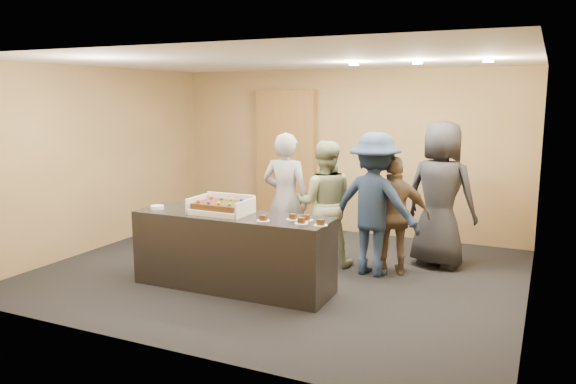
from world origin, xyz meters
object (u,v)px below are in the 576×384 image
(serving_counter, at_px, (233,251))
(cake_box, at_px, (222,209))
(plate_stack, at_px, (157,207))
(person_server_grey, at_px, (286,200))
(storage_cabinet, at_px, (286,159))
(person_navy_man, at_px, (374,204))
(sheet_cake, at_px, (221,205))
(person_dark_suit, at_px, (440,195))
(person_sage_man, at_px, (324,204))
(person_brown_extra, at_px, (394,216))

(serving_counter, height_order, cake_box, cake_box)
(plate_stack, bearing_deg, cake_box, 8.79)
(cake_box, height_order, person_server_grey, person_server_grey)
(storage_cabinet, distance_m, person_navy_man, 2.95)
(serving_counter, xyz_separation_m, sheet_cake, (-0.15, 0.00, 0.55))
(person_navy_man, bearing_deg, person_server_grey, 12.43)
(sheet_cake, distance_m, person_navy_man, 1.96)
(person_navy_man, distance_m, person_dark_suit, 1.00)
(cake_box, relative_size, person_navy_man, 0.38)
(plate_stack, relative_size, person_server_grey, 0.09)
(sheet_cake, height_order, person_sage_man, person_sage_man)
(plate_stack, bearing_deg, person_dark_suit, 33.88)
(sheet_cake, height_order, plate_stack, sheet_cake)
(cake_box, xyz_separation_m, person_dark_suit, (2.21, 1.93, 0.03))
(person_server_grey, xyz_separation_m, person_sage_man, (0.47, 0.21, -0.05))
(serving_counter, bearing_deg, person_server_grey, 81.16)
(plate_stack, relative_size, person_brown_extra, 0.11)
(cake_box, bearing_deg, storage_cabinet, 101.82)
(person_dark_suit, bearing_deg, person_server_grey, 36.50)
(serving_counter, height_order, person_sage_man, person_sage_man)
(person_brown_extra, bearing_deg, plate_stack, 10.40)
(sheet_cake, bearing_deg, storage_cabinet, 101.72)
(plate_stack, distance_m, person_dark_suit, 3.69)
(sheet_cake, bearing_deg, person_navy_man, 39.31)
(person_dark_suit, bearing_deg, storage_cabinet, -10.37)
(serving_counter, relative_size, person_sage_man, 1.42)
(sheet_cake, bearing_deg, person_server_grey, 74.49)
(person_server_grey, height_order, person_brown_extra, person_server_grey)
(cake_box, relative_size, person_sage_man, 0.41)
(serving_counter, distance_m, person_sage_man, 1.53)
(person_navy_man, bearing_deg, serving_counter, 49.80)
(serving_counter, relative_size, person_brown_extra, 1.57)
(storage_cabinet, distance_m, person_sage_man, 2.39)
(sheet_cake, xyz_separation_m, person_navy_man, (1.51, 1.24, -0.08))
(storage_cabinet, distance_m, cake_box, 3.26)
(serving_counter, xyz_separation_m, person_server_grey, (0.16, 1.13, 0.45))
(person_brown_extra, relative_size, person_dark_suit, 0.78)
(cake_box, bearing_deg, person_dark_suit, 41.09)
(sheet_cake, bearing_deg, person_brown_extra, 37.87)
(person_sage_man, bearing_deg, storage_cabinet, -71.05)
(cake_box, xyz_separation_m, person_server_grey, (0.31, 1.11, -0.05))
(person_brown_extra, bearing_deg, storage_cabinet, -56.38)
(cake_box, bearing_deg, plate_stack, -171.21)
(cake_box, relative_size, person_server_grey, 0.38)
(cake_box, bearing_deg, serving_counter, -9.38)
(storage_cabinet, height_order, person_server_grey, storage_cabinet)
(cake_box, distance_m, person_navy_man, 1.94)
(serving_counter, distance_m, sheet_cake, 0.57)
(cake_box, xyz_separation_m, plate_stack, (-0.86, -0.13, -0.03))
(person_brown_extra, bearing_deg, person_navy_man, 8.10)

